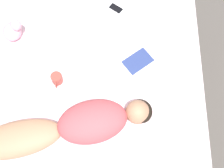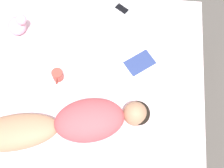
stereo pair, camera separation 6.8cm
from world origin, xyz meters
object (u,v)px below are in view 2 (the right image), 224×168
(coffee_mug, at_px, (58,75))
(person, at_px, (68,124))
(cell_phone, at_px, (122,9))
(open_magazine, at_px, (132,53))

(coffee_mug, bearing_deg, person, 20.62)
(coffee_mug, distance_m, cell_phone, 0.85)
(open_magazine, bearing_deg, cell_phone, 158.08)
(person, distance_m, open_magazine, 0.80)
(person, xyz_separation_m, cell_phone, (-1.11, 0.31, -0.08))
(person, relative_size, cell_phone, 8.48)
(person, bearing_deg, cell_phone, 150.61)
(open_magazine, relative_size, coffee_mug, 4.70)
(open_magazine, relative_size, cell_phone, 3.64)
(coffee_mug, xyz_separation_m, cell_phone, (-0.71, 0.46, -0.04))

